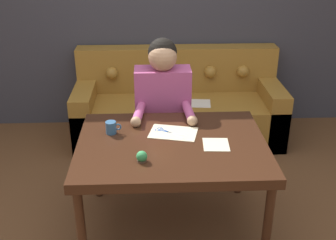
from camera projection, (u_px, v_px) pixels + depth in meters
ground_plane at (160, 228)px, 3.20m from camera, size 16.00×16.00×0.00m
wall_back at (155, 7)px, 4.40m from camera, size 8.00×0.06×2.60m
dining_table at (172, 151)px, 2.93m from camera, size 1.30×1.00×0.73m
couch at (178, 108)px, 4.46m from camera, size 2.12×0.83×0.92m
person at (163, 110)px, 3.53m from camera, size 0.50×0.60×1.28m
pattern_paper_main at (173, 133)px, 3.03m from camera, size 0.38×0.30×0.00m
pattern_paper_offcut at (216, 145)px, 2.86m from camera, size 0.19×0.20×0.00m
scissors at (165, 131)px, 3.05m from camera, size 0.23×0.19×0.01m
mug at (111, 128)px, 3.01m from camera, size 0.11×0.08×0.09m
pin_cushion at (142, 157)px, 2.66m from camera, size 0.07×0.07×0.07m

